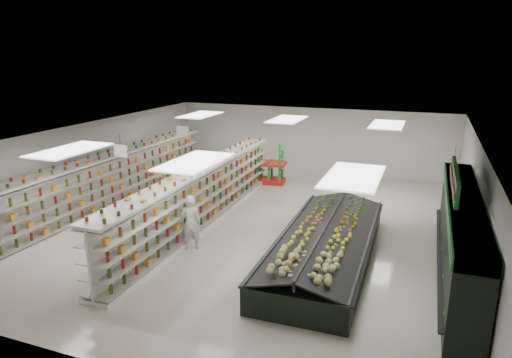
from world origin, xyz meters
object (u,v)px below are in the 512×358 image
at_px(gondola_left, 116,181).
at_px(produce_island, 326,244).
at_px(shopper_background, 235,164).
at_px(soda_endcap, 270,165).
at_px(shopper_main, 191,223).
at_px(gondola_center, 201,199).

bearing_deg(gondola_left, produce_island, -12.06).
height_order(produce_island, shopper_background, shopper_background).
distance_m(soda_endcap, shopper_main, 7.77).
relative_size(gondola_center, produce_island, 1.60).
height_order(soda_endcap, shopper_main, soda_endcap).
bearing_deg(gondola_left, shopper_background, 58.31).
xyz_separation_m(gondola_center, shopper_main, (0.69, -2.02, -0.07)).
distance_m(gondola_center, produce_island, 4.90).
relative_size(gondola_left, soda_endcap, 6.80).
height_order(gondola_left, produce_island, gondola_left).
xyz_separation_m(produce_island, shopper_main, (-4.01, -0.72, 0.37)).
relative_size(gondola_center, soda_endcap, 6.66).
distance_m(gondola_left, shopper_main, 5.64).
bearing_deg(soda_endcap, shopper_main, -89.18).
height_order(gondola_left, shopper_main, gondola_left).
height_order(gondola_center, shopper_background, gondola_center).
xyz_separation_m(gondola_left, produce_island, (8.89, -2.10, -0.45)).
bearing_deg(shopper_background, soda_endcap, -82.69).
relative_size(gondola_left, shopper_background, 7.31).
height_order(soda_endcap, shopper_background, soda_endcap).
relative_size(soda_endcap, shopper_background, 1.08).
distance_m(gondola_center, shopper_background, 5.67).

